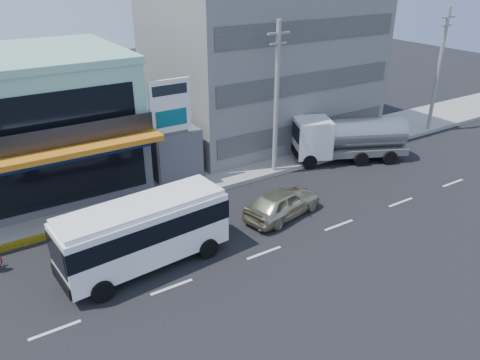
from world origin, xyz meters
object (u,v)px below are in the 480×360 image
at_px(billboard, 170,112).
at_px(minibus, 144,229).
at_px(concrete_building, 261,47).
at_px(tanker_truck, 346,138).
at_px(utility_pole_near, 276,100).
at_px(utility_pole_far, 438,71).
at_px(shop_building, 25,127).
at_px(sedan, 283,203).
at_px(satellite_dish, 167,124).

distance_m(billboard, minibus, 9.00).
height_order(concrete_building, tanker_truck, concrete_building).
bearing_deg(utility_pole_near, tanker_truck, -7.56).
height_order(concrete_building, utility_pole_far, concrete_building).
distance_m(utility_pole_far, tanker_truck, 10.90).
height_order(shop_building, minibus, shop_building).
xyz_separation_m(concrete_building, sedan, (-7.00, -12.50, -6.16)).
bearing_deg(utility_pole_far, concrete_building, 147.65).
bearing_deg(utility_pole_near, minibus, -155.09).
distance_m(billboard, utility_pole_far, 22.57).
xyz_separation_m(satellite_dish, sedan, (3.00, -8.50, -2.73)).
bearing_deg(shop_building, minibus, -76.95).
height_order(billboard, tanker_truck, billboard).
height_order(satellite_dish, utility_pole_far, utility_pole_far).
bearing_deg(minibus, satellite_dish, 59.18).
height_order(minibus, tanker_truck, minibus).
relative_size(satellite_dish, sedan, 0.30).
relative_size(billboard, utility_pole_far, 0.69).
distance_m(sedan, tanker_truck, 9.66).
bearing_deg(utility_pole_far, shop_building, 167.69).
xyz_separation_m(billboard, tanker_truck, (12.19, -2.55, -3.23)).
height_order(utility_pole_far, minibus, utility_pole_far).
distance_m(satellite_dish, tanker_truck, 12.61).
height_order(shop_building, utility_pole_near, utility_pole_near).
xyz_separation_m(satellite_dish, utility_pole_far, (22.00, -3.60, 1.57)).
distance_m(concrete_building, sedan, 15.59).
distance_m(concrete_building, satellite_dish, 11.30).
relative_size(satellite_dish, utility_pole_near, 0.15).
bearing_deg(tanker_truck, satellite_dish, 159.56).
bearing_deg(sedan, satellite_dish, 7.18).
distance_m(concrete_building, utility_pole_near, 8.79).
bearing_deg(satellite_dish, utility_pole_far, -9.29).
height_order(billboard, minibus, billboard).
bearing_deg(utility_pole_near, billboard, 164.52).
xyz_separation_m(billboard, minibus, (-4.77, -7.03, -2.96)).
distance_m(shop_building, satellite_dish, 8.54).
distance_m(shop_building, utility_pole_near, 15.50).
bearing_deg(utility_pole_far, satellite_dish, 170.71).
bearing_deg(shop_building, sedan, -46.13).
height_order(concrete_building, utility_pole_near, concrete_building).
distance_m(utility_pole_near, tanker_truck, 6.70).
xyz_separation_m(satellite_dish, tanker_truck, (11.69, -4.35, -1.88)).
xyz_separation_m(satellite_dish, utility_pole_near, (6.00, -3.60, 1.57)).
relative_size(shop_building, utility_pole_far, 1.24).
distance_m(satellite_dish, minibus, 10.41).
relative_size(concrete_building, sedan, 3.23).
relative_size(billboard, tanker_truck, 0.84).
bearing_deg(minibus, utility_pole_far, 10.87).
bearing_deg(sedan, minibus, 80.06).
height_order(utility_pole_near, sedan, utility_pole_near).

